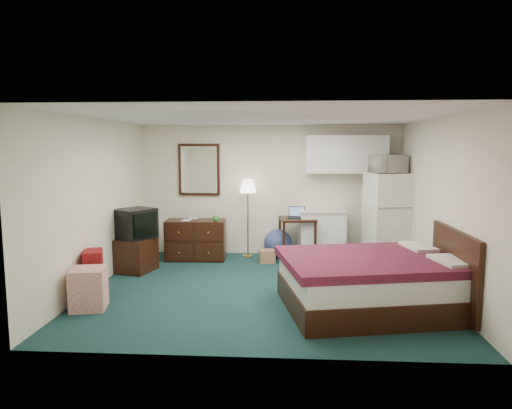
# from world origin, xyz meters

# --- Properties ---
(floor) EXTENTS (5.00, 4.50, 0.01)m
(floor) POSITION_xyz_m (0.00, 0.00, 0.00)
(floor) COLOR #163E3F
(floor) RESTS_ON ground
(ceiling) EXTENTS (5.00, 4.50, 0.01)m
(ceiling) POSITION_xyz_m (0.00, 0.00, 2.50)
(ceiling) COLOR beige
(ceiling) RESTS_ON walls
(walls) EXTENTS (5.01, 4.51, 2.50)m
(walls) POSITION_xyz_m (0.00, 0.00, 1.25)
(walls) COLOR beige
(walls) RESTS_ON floor
(mirror) EXTENTS (0.80, 0.06, 1.00)m
(mirror) POSITION_xyz_m (-1.35, 2.22, 1.65)
(mirror) COLOR white
(mirror) RESTS_ON walls
(upper_cabinets) EXTENTS (1.50, 0.35, 0.70)m
(upper_cabinets) POSITION_xyz_m (1.45, 2.08, 1.95)
(upper_cabinets) COLOR white
(upper_cabinets) RESTS_ON walls
(headboard) EXTENTS (0.06, 1.56, 1.00)m
(headboard) POSITION_xyz_m (2.46, -0.78, 0.55)
(headboard) COLOR black
(headboard) RESTS_ON walls
(dresser) EXTENTS (1.11, 0.54, 0.74)m
(dresser) POSITION_xyz_m (-1.33, 1.69, 0.37)
(dresser) COLOR black
(dresser) RESTS_ON floor
(floor_lamp) EXTENTS (0.35, 0.35, 1.48)m
(floor_lamp) POSITION_xyz_m (-0.39, 1.99, 0.74)
(floor_lamp) COLOR #BD9242
(floor_lamp) RESTS_ON floor
(desk) EXTENTS (0.71, 0.71, 0.79)m
(desk) POSITION_xyz_m (0.54, 1.75, 0.40)
(desk) COLOR black
(desk) RESTS_ON floor
(exercise_ball) EXTENTS (0.64, 0.64, 0.54)m
(exercise_ball) POSITION_xyz_m (0.19, 1.96, 0.27)
(exercise_ball) COLOR navy
(exercise_ball) RESTS_ON floor
(kitchen_counter) EXTENTS (0.87, 0.69, 0.90)m
(kitchen_counter) POSITION_xyz_m (1.00, 1.91, 0.45)
(kitchen_counter) COLOR white
(kitchen_counter) RESTS_ON floor
(fridge) EXTENTS (0.80, 0.80, 1.63)m
(fridge) POSITION_xyz_m (2.13, 1.60, 0.82)
(fridge) COLOR white
(fridge) RESTS_ON floor
(bed) EXTENTS (2.40, 2.04, 0.68)m
(bed) POSITION_xyz_m (1.41, -0.78, 0.34)
(bed) COLOR #471425
(bed) RESTS_ON floor
(tv_stand) EXTENTS (0.70, 0.73, 0.56)m
(tv_stand) POSITION_xyz_m (-2.21, 0.83, 0.28)
(tv_stand) COLOR black
(tv_stand) RESTS_ON floor
(suitcase) EXTENTS (0.37, 0.46, 0.65)m
(suitcase) POSITION_xyz_m (-2.35, -0.50, 0.33)
(suitcase) COLOR #601210
(suitcase) RESTS_ON floor
(retail_box) EXTENTS (0.50, 0.50, 0.53)m
(retail_box) POSITION_xyz_m (-2.21, -0.99, 0.27)
(retail_box) COLOR #F2E4CD
(retail_box) RESTS_ON floor
(file_bin) EXTENTS (0.46, 0.38, 0.29)m
(file_bin) POSITION_xyz_m (-1.53, 1.68, 0.14)
(file_bin) COLOR gray
(file_bin) RESTS_ON floor
(cardboard_box_a) EXTENTS (0.32, 0.28, 0.23)m
(cardboard_box_a) POSITION_xyz_m (-0.00, 1.53, 0.12)
(cardboard_box_a) COLOR brown
(cardboard_box_a) RESTS_ON floor
(cardboard_box_b) EXTENTS (0.25, 0.28, 0.26)m
(cardboard_box_b) POSITION_xyz_m (0.72, 1.14, 0.13)
(cardboard_box_b) COLOR brown
(cardboard_box_b) RESTS_ON floor
(laptop) EXTENTS (0.32, 0.28, 0.20)m
(laptop) POSITION_xyz_m (0.52, 1.71, 0.89)
(laptop) COLOR black
(laptop) RESTS_ON desk
(crt_tv) EXTENTS (0.77, 0.78, 0.50)m
(crt_tv) POSITION_xyz_m (-2.19, 0.86, 0.81)
(crt_tv) COLOR black
(crt_tv) RESTS_ON tv_stand
(microwave) EXTENTS (0.66, 0.54, 0.39)m
(microwave) POSITION_xyz_m (2.11, 1.56, 1.83)
(microwave) COLOR white
(microwave) RESTS_ON fridge
(book_a) EXTENTS (0.15, 0.02, 0.21)m
(book_a) POSITION_xyz_m (-1.56, 1.61, 0.85)
(book_a) COLOR brown
(book_a) RESTS_ON dresser
(book_b) EXTENTS (0.17, 0.04, 0.23)m
(book_b) POSITION_xyz_m (-1.48, 1.81, 0.85)
(book_b) COLOR brown
(book_b) RESTS_ON dresser
(mug) EXTENTS (0.14, 0.12, 0.12)m
(mug) POSITION_xyz_m (-0.94, 1.57, 0.80)
(mug) COLOR #43913B
(mug) RESTS_ON dresser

